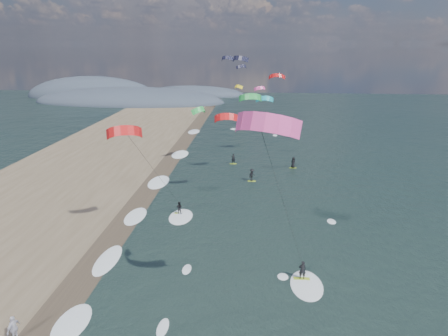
{
  "coord_description": "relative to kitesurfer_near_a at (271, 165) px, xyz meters",
  "views": [
    {
      "loc": [
        1.83,
        -22.28,
        18.4
      ],
      "look_at": [
        -1.0,
        12.0,
        7.0
      ],
      "focal_mm": 30.0,
      "sensor_mm": 36.0,
      "label": 1
    }
  ],
  "objects": [
    {
      "name": "wet_sand_strip",
      "position": [
        -14.91,
        10.36,
        -11.39
      ],
      "size": [
        3.0,
        240.0,
        0.0
      ],
      "primitive_type": "cube",
      "color": "#382D23",
      "rests_on": "ground"
    },
    {
      "name": "coastal_hills",
      "position": [
        -47.76,
        108.23,
        -11.4
      ],
      "size": [
        80.0,
        41.0,
        15.0
      ],
      "color": "#3D4756",
      "rests_on": "ground"
    },
    {
      "name": "kitesurfer_near_a",
      "position": [
        0.0,
        0.0,
        0.0
      ],
      "size": [
        7.79,
        8.93,
        15.28
      ],
      "color": "#A1C322",
      "rests_on": "ground"
    },
    {
      "name": "kitesurfer_near_b",
      "position": [
        -11.58,
        12.35,
        -4.13
      ],
      "size": [
        6.82,
        8.53,
        12.16
      ],
      "color": "#A1C322",
      "rests_on": "ground"
    },
    {
      "name": "far_kitesurfers",
      "position": [
        0.24,
        31.18,
        -10.5
      ],
      "size": [
        10.56,
        8.77,
        1.82
      ],
      "color": "#A1C322",
      "rests_on": "ground"
    },
    {
      "name": "shoreline_surf",
      "position": [
        -13.71,
        15.11,
        -11.4
      ],
      "size": [
        2.4,
        79.4,
        0.11
      ],
      "color": "white",
      "rests_on": "ground"
    },
    {
      "name": "bg_kite_field",
      "position": [
        -2.98,
        55.14,
        0.19
      ],
      "size": [
        15.87,
        68.18,
        9.78
      ],
      "color": "teal",
      "rests_on": "ground"
    },
    {
      "name": "ground",
      "position": [
        -2.91,
        0.36,
        -11.4
      ],
      "size": [
        260.0,
        260.0,
        0.0
      ],
      "primitive_type": "plane",
      "color": "black",
      "rests_on": "ground"
    },
    {
      "name": "beach_walker",
      "position": [
        -16.25,
        -3.46,
        -10.46
      ],
      "size": [
        0.61,
        1.15,
        1.87
      ],
      "primitive_type": "imported",
      "rotation": [
        0.0,
        0.0,
        1.42
      ],
      "color": "silver",
      "rests_on": "ground"
    }
  ]
}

